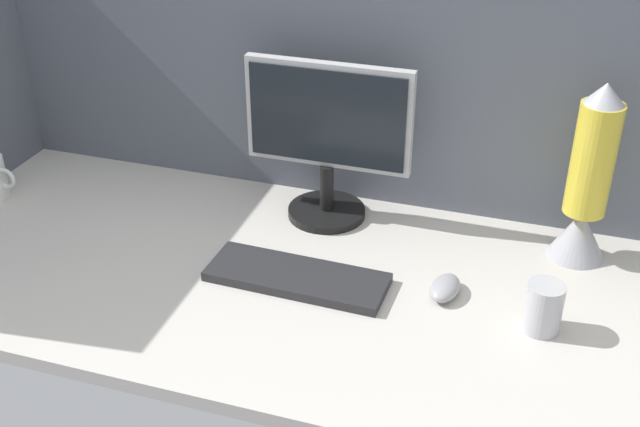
% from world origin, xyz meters
% --- Properties ---
extents(ground_plane, '(1.80, 0.80, 0.03)m').
position_xyz_m(ground_plane, '(0.00, 0.00, -0.01)').
color(ground_plane, beige).
extents(cubicle_wall_back, '(1.80, 0.05, 0.63)m').
position_xyz_m(cubicle_wall_back, '(0.00, 0.38, 0.31)').
color(cubicle_wall_back, '#565B66').
rests_on(cubicle_wall_back, ground_plane).
extents(monitor, '(0.38, 0.18, 0.37)m').
position_xyz_m(monitor, '(-0.01, 0.25, 0.20)').
color(monitor, black).
rests_on(monitor, ground_plane).
extents(keyboard, '(0.37, 0.14, 0.02)m').
position_xyz_m(keyboard, '(0.02, -0.03, 0.01)').
color(keyboard, '#262628').
rests_on(keyboard, ground_plane).
extents(mouse, '(0.07, 0.10, 0.03)m').
position_xyz_m(mouse, '(0.31, 0.02, 0.02)').
color(mouse, '#99999E').
rests_on(mouse, ground_plane).
extents(mug_steel, '(0.07, 0.07, 0.10)m').
position_xyz_m(mug_steel, '(0.50, -0.04, 0.05)').
color(mug_steel, '#B2B2B7').
rests_on(mug_steel, ground_plane).
extents(lava_lamp, '(0.12, 0.12, 0.39)m').
position_xyz_m(lava_lamp, '(0.55, 0.25, 0.16)').
color(lava_lamp, '#A5A5AD').
rests_on(lava_lamp, ground_plane).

